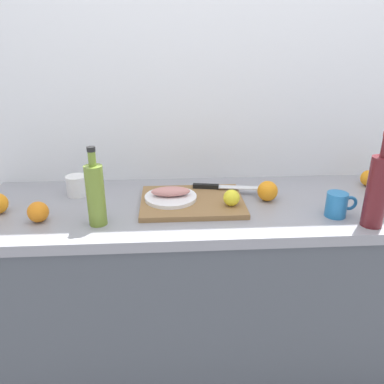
{
  "coord_description": "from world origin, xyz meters",
  "views": [
    {
      "loc": [
        -0.24,
        -1.39,
        1.52
      ],
      "look_at": [
        -0.15,
        0.0,
        0.95
      ],
      "focal_mm": 35.61,
      "sensor_mm": 36.0,
      "label": 1
    }
  ],
  "objects_px": {
    "wine_bottle": "(377,190)",
    "lemon_0": "(231,198)",
    "white_plate": "(171,197)",
    "chef_knife": "(218,187)",
    "olive_oil_bottle": "(96,194)",
    "coffee_mug_0": "(337,205)",
    "coffee_mug_1": "(78,186)",
    "cutting_board": "(192,201)",
    "orange_0": "(369,178)",
    "fish_fillet": "(171,191)"
  },
  "relations": [
    {
      "from": "wine_bottle",
      "to": "lemon_0",
      "type": "bearing_deg",
      "value": 161.56
    },
    {
      "from": "wine_bottle",
      "to": "white_plate",
      "type": "bearing_deg",
      "value": 161.65
    },
    {
      "from": "chef_knife",
      "to": "olive_oil_bottle",
      "type": "distance_m",
      "value": 0.54
    },
    {
      "from": "coffee_mug_0",
      "to": "coffee_mug_1",
      "type": "relative_size",
      "value": 0.92
    },
    {
      "from": "cutting_board",
      "to": "orange_0",
      "type": "bearing_deg",
      "value": 10.49
    },
    {
      "from": "fish_fillet",
      "to": "coffee_mug_1",
      "type": "relative_size",
      "value": 1.22
    },
    {
      "from": "white_plate",
      "to": "olive_oil_bottle",
      "type": "relative_size",
      "value": 0.73
    },
    {
      "from": "cutting_board",
      "to": "coffee_mug_0",
      "type": "height_order",
      "value": "coffee_mug_0"
    },
    {
      "from": "fish_fillet",
      "to": "coffee_mug_0",
      "type": "xyz_separation_m",
      "value": [
        0.61,
        -0.15,
        -0.01
      ]
    },
    {
      "from": "coffee_mug_0",
      "to": "coffee_mug_1",
      "type": "bearing_deg",
      "value": 164.99
    },
    {
      "from": "wine_bottle",
      "to": "coffee_mug_1",
      "type": "distance_m",
      "value": 1.15
    },
    {
      "from": "coffee_mug_1",
      "to": "olive_oil_bottle",
      "type": "bearing_deg",
      "value": -65.29
    },
    {
      "from": "chef_knife",
      "to": "coffee_mug_1",
      "type": "bearing_deg",
      "value": -171.79
    },
    {
      "from": "coffee_mug_1",
      "to": "coffee_mug_0",
      "type": "bearing_deg",
      "value": -15.01
    },
    {
      "from": "coffee_mug_0",
      "to": "orange_0",
      "type": "height_order",
      "value": "coffee_mug_0"
    },
    {
      "from": "white_plate",
      "to": "lemon_0",
      "type": "xyz_separation_m",
      "value": [
        0.23,
        -0.08,
        0.02
      ]
    },
    {
      "from": "white_plate",
      "to": "orange_0",
      "type": "distance_m",
      "value": 0.9
    },
    {
      "from": "white_plate",
      "to": "coffee_mug_0",
      "type": "distance_m",
      "value": 0.63
    },
    {
      "from": "white_plate",
      "to": "coffee_mug_0",
      "type": "relative_size",
      "value": 1.77
    },
    {
      "from": "coffee_mug_1",
      "to": "lemon_0",
      "type": "bearing_deg",
      "value": -17.22
    },
    {
      "from": "lemon_0",
      "to": "orange_0",
      "type": "height_order",
      "value": "lemon_0"
    },
    {
      "from": "lemon_0",
      "to": "wine_bottle",
      "type": "relative_size",
      "value": 0.19
    },
    {
      "from": "white_plate",
      "to": "lemon_0",
      "type": "height_order",
      "value": "lemon_0"
    },
    {
      "from": "olive_oil_bottle",
      "to": "fish_fillet",
      "type": "bearing_deg",
      "value": 31.91
    },
    {
      "from": "cutting_board",
      "to": "white_plate",
      "type": "bearing_deg",
      "value": 177.42
    },
    {
      "from": "lemon_0",
      "to": "coffee_mug_1",
      "type": "xyz_separation_m",
      "value": [
        -0.62,
        0.19,
        -0.01
      ]
    },
    {
      "from": "fish_fillet",
      "to": "coffee_mug_0",
      "type": "bearing_deg",
      "value": -13.96
    },
    {
      "from": "white_plate",
      "to": "fish_fillet",
      "type": "relative_size",
      "value": 1.33
    },
    {
      "from": "lemon_0",
      "to": "coffee_mug_0",
      "type": "xyz_separation_m",
      "value": [
        0.38,
        -0.08,
        -0.01
      ]
    },
    {
      "from": "fish_fillet",
      "to": "wine_bottle",
      "type": "distance_m",
      "value": 0.75
    },
    {
      "from": "white_plate",
      "to": "olive_oil_bottle",
      "type": "distance_m",
      "value": 0.32
    },
    {
      "from": "cutting_board",
      "to": "chef_knife",
      "type": "bearing_deg",
      "value": 41.4
    },
    {
      "from": "coffee_mug_0",
      "to": "orange_0",
      "type": "relative_size",
      "value": 1.62
    },
    {
      "from": "cutting_board",
      "to": "fish_fillet",
      "type": "height_order",
      "value": "fish_fillet"
    },
    {
      "from": "fish_fillet",
      "to": "coffee_mug_0",
      "type": "height_order",
      "value": "coffee_mug_0"
    },
    {
      "from": "olive_oil_bottle",
      "to": "cutting_board",
      "type": "bearing_deg",
      "value": 24.64
    },
    {
      "from": "orange_0",
      "to": "chef_knife",
      "type": "bearing_deg",
      "value": -176.34
    },
    {
      "from": "cutting_board",
      "to": "coffee_mug_1",
      "type": "relative_size",
      "value": 3.19
    },
    {
      "from": "cutting_board",
      "to": "olive_oil_bottle",
      "type": "relative_size",
      "value": 1.43
    },
    {
      "from": "olive_oil_bottle",
      "to": "coffee_mug_0",
      "type": "xyz_separation_m",
      "value": [
        0.87,
        0.01,
        -0.07
      ]
    },
    {
      "from": "olive_oil_bottle",
      "to": "orange_0",
      "type": "bearing_deg",
      "value": 14.97
    },
    {
      "from": "olive_oil_bottle",
      "to": "coffee_mug_1",
      "type": "bearing_deg",
      "value": 114.71
    },
    {
      "from": "cutting_board",
      "to": "olive_oil_bottle",
      "type": "height_order",
      "value": "olive_oil_bottle"
    },
    {
      "from": "white_plate",
      "to": "fish_fillet",
      "type": "height_order",
      "value": "fish_fillet"
    },
    {
      "from": "coffee_mug_1",
      "to": "cutting_board",
      "type": "bearing_deg",
      "value": -14.24
    },
    {
      "from": "olive_oil_bottle",
      "to": "lemon_0",
      "type": "bearing_deg",
      "value": 10.03
    },
    {
      "from": "coffee_mug_0",
      "to": "lemon_0",
      "type": "bearing_deg",
      "value": 168.65
    },
    {
      "from": "lemon_0",
      "to": "olive_oil_bottle",
      "type": "bearing_deg",
      "value": -169.97
    },
    {
      "from": "coffee_mug_1",
      "to": "orange_0",
      "type": "distance_m",
      "value": 1.27
    },
    {
      "from": "olive_oil_bottle",
      "to": "orange_0",
      "type": "xyz_separation_m",
      "value": [
        1.15,
        0.31,
        -0.08
      ]
    }
  ]
}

